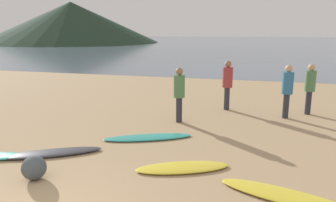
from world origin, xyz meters
TOP-DOWN VIEW (x-y plane):
  - ground_plane at (0.00, 10.00)m, footprint 120.00×120.00m
  - ocean_water at (0.00, 65.36)m, footprint 140.00×100.00m
  - headland_hill at (-33.57, 57.42)m, footprint 35.44×35.44m
  - surfboard_1 at (-0.93, 3.02)m, footprint 2.20×1.58m
  - surfboard_2 at (0.83, 4.67)m, footprint 2.33×1.47m
  - surfboard_3 at (2.13, 3.06)m, footprint 2.00×1.32m
  - surfboard_4 at (4.07, 2.40)m, footprint 2.35×1.19m
  - person_0 at (1.26, 6.38)m, footprint 0.34×0.34m
  - person_1 at (5.21, 8.44)m, footprint 0.34×0.34m
  - person_2 at (2.52, 8.34)m, footprint 0.35×0.35m
  - person_3 at (4.45, 7.73)m, footprint 0.35×0.35m
  - beach_rock_far at (-0.49, 1.88)m, footprint 0.46×0.46m

SIDE VIEW (x-z plane):
  - ground_plane at x=0.00m, z-range -0.20..0.00m
  - ocean_water at x=0.00m, z-range 0.00..0.00m
  - surfboard_2 at x=0.83m, z-range 0.00..0.07m
  - surfboard_4 at x=4.07m, z-range 0.00..0.08m
  - surfboard_3 at x=2.13m, z-range 0.00..0.08m
  - surfboard_1 at x=-0.93m, z-range 0.00..0.09m
  - beach_rock_far at x=-0.49m, z-range 0.00..0.46m
  - person_0 at x=1.26m, z-range 0.15..1.83m
  - person_1 at x=5.21m, z-range 0.15..1.84m
  - person_3 at x=4.45m, z-range 0.15..1.86m
  - person_2 at x=2.52m, z-range 0.16..1.89m
  - headland_hill at x=-33.57m, z-range 0.00..8.13m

